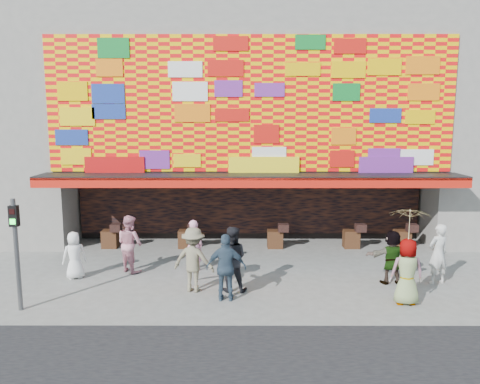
{
  "coord_description": "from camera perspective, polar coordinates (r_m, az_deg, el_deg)",
  "views": [
    {
      "loc": [
        -0.34,
        -13.29,
        5.02
      ],
      "look_at": [
        -0.37,
        2.0,
        2.63
      ],
      "focal_mm": 35.0,
      "sensor_mm": 36.0,
      "label": 1
    }
  ],
  "objects": [
    {
      "name": "ped_i",
      "position": [
        15.98,
        -13.28,
        -6.12
      ],
      "size": [
        1.17,
        1.14,
        1.9
      ],
      "primitive_type": "imported",
      "rotation": [
        0.0,
        0.0,
        2.47
      ],
      "color": "#CF8696",
      "rests_on": "ground"
    },
    {
      "name": "ped_g",
      "position": [
        13.66,
        19.68,
        -9.14
      ],
      "size": [
        0.91,
        0.61,
        1.83
      ],
      "primitive_type": "imported",
      "rotation": [
        0.0,
        0.0,
        3.11
      ],
      "color": "gray",
      "rests_on": "ground"
    },
    {
      "name": "ped_c",
      "position": [
        13.82,
        -1.06,
        -8.16
      ],
      "size": [
        1.01,
        0.83,
        1.94
      ],
      "primitive_type": "imported",
      "rotation": [
        0.0,
        0.0,
        3.04
      ],
      "color": "black",
      "rests_on": "ground"
    },
    {
      "name": "ped_f",
      "position": [
        15.2,
        18.04,
        -7.54
      ],
      "size": [
        1.6,
        0.69,
        1.67
      ],
      "primitive_type": "imported",
      "rotation": [
        0.0,
        0.0,
        3.27
      ],
      "color": "gray",
      "rests_on": "ground"
    },
    {
      "name": "ground",
      "position": [
        14.21,
        1.53,
        -11.8
      ],
      "size": [
        90.0,
        90.0,
        0.0
      ],
      "primitive_type": "plane",
      "color": "slate",
      "rests_on": "ground"
    },
    {
      "name": "ped_b",
      "position": [
        15.76,
        -5.71,
        -6.46
      ],
      "size": [
        0.65,
        0.45,
        1.73
      ],
      "primitive_type": "imported",
      "rotation": [
        0.0,
        0.0,
        3.2
      ],
      "color": "#F09BBE",
      "rests_on": "ground"
    },
    {
      "name": "shop_building",
      "position": [
        21.47,
        1.05,
        9.45
      ],
      "size": [
        15.2,
        9.4,
        10.0
      ],
      "color": "gray",
      "rests_on": "ground"
    },
    {
      "name": "ped_e",
      "position": [
        13.13,
        -1.69,
        -9.19
      ],
      "size": [
        1.12,
        0.49,
        1.89
      ],
      "primitive_type": "imported",
      "rotation": [
        0.0,
        0.0,
        3.12
      ],
      "color": "#34475B",
      "rests_on": "ground"
    },
    {
      "name": "signal_left",
      "position": [
        13.54,
        -25.65,
        -5.5
      ],
      "size": [
        0.22,
        0.2,
        3.0
      ],
      "color": "#59595B",
      "rests_on": "ground"
    },
    {
      "name": "ped_d",
      "position": [
        13.87,
        -5.69,
        -8.21
      ],
      "size": [
        1.38,
        1.01,
        1.91
      ],
      "primitive_type": "imported",
      "rotation": [
        0.0,
        0.0,
        2.87
      ],
      "color": "#776F57",
      "rests_on": "ground"
    },
    {
      "name": "parasol",
      "position": [
        13.33,
        19.97,
        -3.95
      ],
      "size": [
        1.21,
        1.22,
        1.91
      ],
      "color": "beige",
      "rests_on": "ground"
    },
    {
      "name": "ped_h",
      "position": [
        15.65,
        23.0,
        -6.96
      ],
      "size": [
        0.79,
        0.63,
        1.88
      ],
      "primitive_type": "imported",
      "rotation": [
        0.0,
        0.0,
        3.44
      ],
      "color": "silver",
      "rests_on": "ground"
    },
    {
      "name": "ped_a",
      "position": [
        15.81,
        -19.54,
        -7.28
      ],
      "size": [
        0.88,
        0.79,
        1.51
      ],
      "primitive_type": "imported",
      "rotation": [
        0.0,
        0.0,
        3.67
      ],
      "color": "white",
      "rests_on": "ground"
    }
  ]
}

